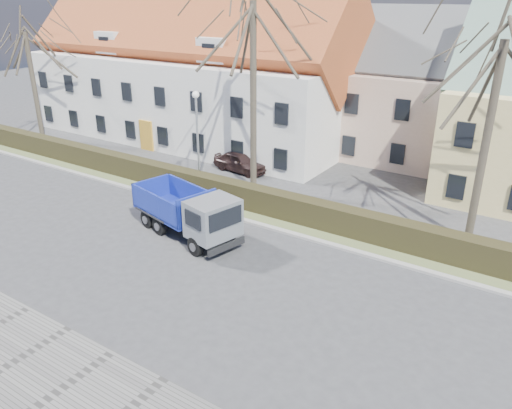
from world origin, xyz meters
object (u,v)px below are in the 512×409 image
Objects in this scene: streetlight at (198,141)px; cart_frame at (181,200)px; parked_car_a at (240,162)px; dump_truck at (183,210)px.

streetlight is 7.94× the size of cart_frame.
streetlight reaches higher than parked_car_a.
parked_car_a is at bearing 85.78° from streetlight.
cart_frame is at bearing -71.27° from streetlight.
dump_truck reaches higher than cart_frame.
cart_frame is 0.19× the size of parked_car_a.
cart_frame is 6.50m from parked_car_a.
streetlight reaches higher than cart_frame.
parked_car_a is at bearing 121.84° from dump_truck.
streetlight is at bearing -177.85° from parked_car_a.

